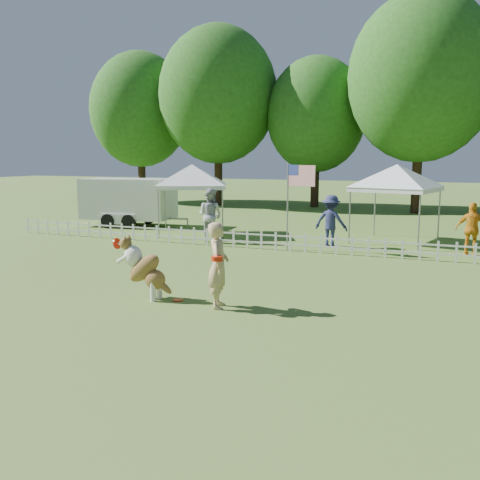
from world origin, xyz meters
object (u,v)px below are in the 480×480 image
Objects in this scene: flag_pole at (287,207)px; spectator_a at (210,215)px; canopy_tent_left at (192,200)px; spectator_b at (331,221)px; frisbee_on_turf at (178,300)px; canopy_tent_right at (395,204)px; dog at (145,268)px; handler at (218,265)px; cargo_trailer at (129,202)px; spectator_c at (472,229)px.

flag_pole is 3.09m from spectator_a.
spectator_b is at bearing -33.71° from canopy_tent_left.
canopy_tent_right reaches higher than frisbee_on_turf.
spectator_a reaches higher than spectator_b.
flag_pole is (0.95, 7.08, 0.76)m from dog.
frisbee_on_turf is (-1.02, 0.14, -0.86)m from handler.
canopy_tent_left is 3.92m from cargo_trailer.
canopy_tent_left is 0.99× the size of canopy_tent_right.
canopy_tent_right is at bearing 60.84° from flag_pole.
cargo_trailer is (-9.13, 10.31, 0.20)m from handler.
canopy_tent_left is 1.63× the size of spectator_c.
spectator_b is (1.19, 1.14, -0.54)m from flag_pole.
spectator_b is (5.78, -0.96, -0.46)m from canopy_tent_left.
spectator_a is (-3.02, 0.46, -0.45)m from flag_pole.
canopy_tent_right is at bearing -29.96° from spectator_c.
cargo_trailer is at bearing 175.81° from flag_pole.
dog is at bearing 57.50° from spectator_c.
cargo_trailer is 8.95m from flag_pole.
canopy_tent_right is at bearing 71.44° from dog.
canopy_tent_right is at bearing -8.42° from cargo_trailer.
flag_pole is at bearing -13.44° from handler.
dog is at bearing 113.08° from spectator_a.
handler is 0.91× the size of spectator_a.
spectator_c is at bearing -23.75° from canopy_tent_right.
handler is 0.99× the size of spectator_b.
dog is 0.49× the size of canopy_tent_left.
handler is at bearing -66.70° from flag_pole.
spectator_a is 1.17× the size of spectator_c.
cargo_trailer is 9.75m from spectator_b.
canopy_tent_left reaches higher than cargo_trailer.
canopy_tent_right reaches higher than dog.
handler is 10.32m from canopy_tent_right.
canopy_tent_left is at bearing 0.60° from spectator_c.
canopy_tent_left is at bearing -38.53° from spectator_a.
spectator_b is (4.21, 0.68, -0.08)m from spectator_a.
frisbee_on_turf is (0.72, 0.12, -0.65)m from dog.
spectator_b is (-1.89, -1.81, -0.48)m from canopy_tent_right.
canopy_tent_left reaches higher than spectator_a.
flag_pole is 1.74m from spectator_b.
spectator_b reaches higher than dog.
handler is 13.77m from cargo_trailer.
frisbee_on_turf is 0.08× the size of flag_pole.
handler is at bearing 65.76° from spectator_c.
spectator_b is at bearing 80.06° from frisbee_on_turf.
handler is 1.06× the size of spectator_c.
dog is 0.27× the size of cargo_trailer.
spectator_c reaches higher than dog.
flag_pole is at bearing 17.49° from spectator_c.
dog is 7.82m from spectator_a.
frisbee_on_turf is 7.98m from spectator_a.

